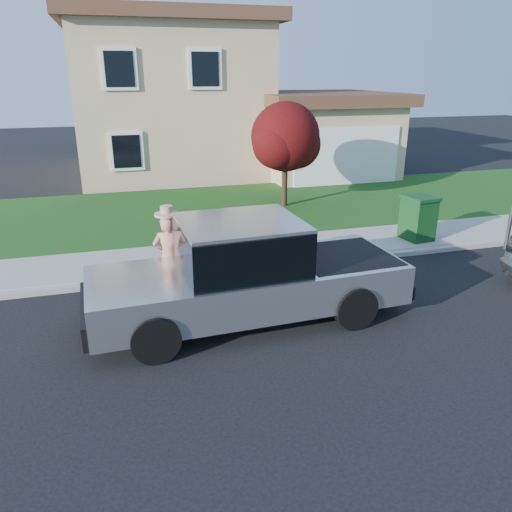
% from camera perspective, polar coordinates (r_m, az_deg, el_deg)
% --- Properties ---
extents(ground, '(80.00, 80.00, 0.00)m').
position_cam_1_polar(ground, '(9.40, 3.10, -8.31)').
color(ground, black).
rests_on(ground, ground).
extents(curb, '(40.00, 0.20, 0.12)m').
position_cam_1_polar(curb, '(12.16, 3.14, -1.13)').
color(curb, gray).
rests_on(curb, ground).
extents(sidewalk, '(40.00, 2.00, 0.15)m').
position_cam_1_polar(sidewalk, '(13.13, 1.59, 0.61)').
color(sidewalk, gray).
rests_on(sidewalk, ground).
extents(lawn, '(40.00, 7.00, 0.10)m').
position_cam_1_polar(lawn, '(17.29, -2.92, 5.36)').
color(lawn, '#193F12').
rests_on(lawn, ground).
extents(house, '(14.00, 11.30, 6.85)m').
position_cam_1_polar(house, '(24.54, -6.72, 17.05)').
color(house, tan).
rests_on(house, ground).
extents(pickup_truck, '(6.13, 2.39, 1.99)m').
position_cam_1_polar(pickup_truck, '(9.36, -1.01, -2.13)').
color(pickup_truck, black).
rests_on(pickup_truck, ground).
extents(woman, '(0.78, 0.64, 2.01)m').
position_cam_1_polar(woman, '(10.36, -9.87, -0.01)').
color(woman, tan).
rests_on(woman, ground).
extents(ornamental_tree, '(2.56, 2.31, 3.51)m').
position_cam_1_polar(ornamental_tree, '(17.22, 3.48, 13.08)').
color(ornamental_tree, black).
rests_on(ornamental_tree, lawn).
extents(trash_bin, '(0.85, 0.94, 1.21)m').
position_cam_1_polar(trash_bin, '(14.35, 18.04, 4.21)').
color(trash_bin, '#103C15').
rests_on(trash_bin, sidewalk).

